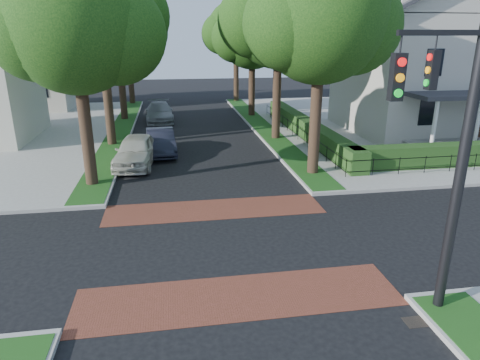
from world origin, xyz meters
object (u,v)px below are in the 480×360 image
object	(u,v)px
parked_car_rear	(159,112)
traffic_signal	(453,134)
parked_car_front	(136,151)
parked_car_middle	(161,142)

from	to	relation	value
parked_car_rear	traffic_signal	bearing A→B (deg)	-77.12
parked_car_front	parked_car_rear	distance (m)	12.84
traffic_signal	parked_car_middle	bearing A→B (deg)	113.00
parked_car_front	parked_car_middle	size ratio (longest dim) A/B	1.09
parked_car_front	parked_car_rear	xyz separation A→B (m)	(1.06, 12.80, -0.07)
traffic_signal	parked_car_rear	size ratio (longest dim) A/B	1.48
parked_car_front	traffic_signal	bearing A→B (deg)	-53.04
parked_car_front	parked_car_rear	bearing A→B (deg)	92.14
traffic_signal	parked_car_front	distance (m)	17.36
parked_car_front	parked_car_middle	distance (m)	2.63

